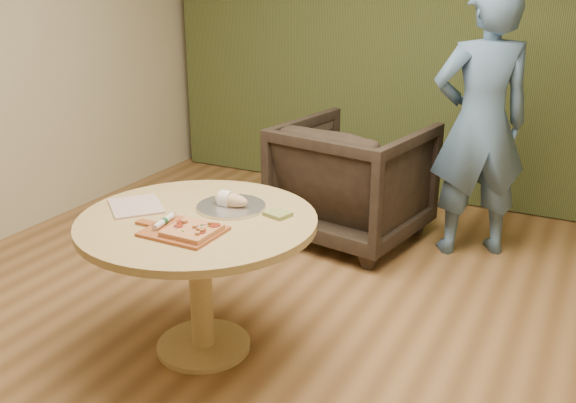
% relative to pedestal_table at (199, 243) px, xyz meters
% --- Properties ---
extents(room_shell, '(5.04, 6.04, 2.84)m').
position_rel_pedestal_table_xyz_m(room_shell, '(0.33, 0.01, 0.79)').
color(room_shell, olive).
rests_on(room_shell, ground).
extents(curtain, '(4.80, 0.14, 2.78)m').
position_rel_pedestal_table_xyz_m(curtain, '(0.33, 2.91, 0.79)').
color(curtain, '#303B1A').
rests_on(curtain, ground).
extents(pedestal_table, '(1.20, 1.20, 0.75)m').
position_rel_pedestal_table_xyz_m(pedestal_table, '(0.00, 0.00, 0.00)').
color(pedestal_table, tan).
rests_on(pedestal_table, ground).
extents(pizza_paddle, '(0.45, 0.29, 0.01)m').
position_rel_pedestal_table_xyz_m(pizza_paddle, '(0.04, -0.19, 0.15)').
color(pizza_paddle, '#9B4E27').
rests_on(pizza_paddle, pedestal_table).
extents(flatbread_pizza, '(0.22, 0.22, 0.04)m').
position_rel_pedestal_table_xyz_m(flatbread_pizza, '(0.11, -0.20, 0.17)').
color(flatbread_pizza, '#BF7E4A').
rests_on(flatbread_pizza, pizza_paddle).
extents(cutlery_roll, '(0.05, 0.20, 0.03)m').
position_rel_pedestal_table_xyz_m(cutlery_roll, '(-0.07, -0.17, 0.17)').
color(cutlery_roll, silver).
rests_on(cutlery_roll, pizza_paddle).
extents(newspaper, '(0.39, 0.39, 0.01)m').
position_rel_pedestal_table_xyz_m(newspaper, '(-0.37, -0.02, 0.15)').
color(newspaper, silver).
rests_on(newspaper, pedestal_table).
extents(serving_tray, '(0.36, 0.36, 0.02)m').
position_rel_pedestal_table_xyz_m(serving_tray, '(0.08, 0.19, 0.15)').
color(serving_tray, silver).
rests_on(serving_tray, pedestal_table).
extents(bread_roll, '(0.19, 0.09, 0.09)m').
position_rel_pedestal_table_xyz_m(bread_roll, '(0.07, 0.19, 0.18)').
color(bread_roll, tan).
rests_on(bread_roll, serving_tray).
extents(green_packet, '(0.14, 0.13, 0.02)m').
position_rel_pedestal_table_xyz_m(green_packet, '(0.35, 0.20, 0.15)').
color(green_packet, '#58672E').
rests_on(green_packet, pedestal_table).
extents(armchair, '(1.09, 1.04, 0.98)m').
position_rel_pedestal_table_xyz_m(armchair, '(0.15, 1.75, -0.12)').
color(armchair, black).
rests_on(armchair, ground).
extents(person_standing, '(0.81, 0.73, 1.85)m').
position_rel_pedestal_table_xyz_m(person_standing, '(0.98, 1.92, 0.32)').
color(person_standing, '#496B91').
rests_on(person_standing, ground).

